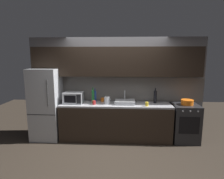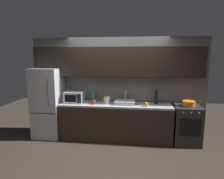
# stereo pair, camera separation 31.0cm
# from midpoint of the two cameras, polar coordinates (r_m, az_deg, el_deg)

# --- Properties ---
(ground_plane) EXTENTS (10.00, 10.00, 0.00)m
(ground_plane) POSITION_cam_midpoint_polar(r_m,az_deg,el_deg) (4.07, 1.94, -19.92)
(ground_plane) COLOR #2D261E
(back_wall) EXTENTS (4.40, 0.44, 2.50)m
(back_wall) POSITION_cam_midpoint_polar(r_m,az_deg,el_deg) (4.75, 3.37, 4.15)
(back_wall) COLOR slate
(back_wall) RESTS_ON ground
(counter_run) EXTENTS (2.66, 0.60, 0.90)m
(counter_run) POSITION_cam_midpoint_polar(r_m,az_deg,el_deg) (4.70, 2.99, -9.68)
(counter_run) COLOR black
(counter_run) RESTS_ON ground
(refrigerator) EXTENTS (0.68, 0.69, 1.74)m
(refrigerator) POSITION_cam_midpoint_polar(r_m,az_deg,el_deg) (4.99, -17.01, -3.90)
(refrigerator) COLOR #ADAFB5
(refrigerator) RESTS_ON ground
(oven_range) EXTENTS (0.60, 0.62, 0.90)m
(oven_range) POSITION_cam_midpoint_polar(r_m,az_deg,el_deg) (4.88, 23.25, -9.73)
(oven_range) COLOR #232326
(oven_range) RESTS_ON ground
(microwave) EXTENTS (0.46, 0.35, 0.27)m
(microwave) POSITION_cam_midpoint_polar(r_m,az_deg,el_deg) (4.74, -9.48, -2.28)
(microwave) COLOR #A8AAAF
(microwave) RESTS_ON counter_run
(sink_basin) EXTENTS (0.48, 0.38, 0.30)m
(sink_basin) POSITION_cam_midpoint_polar(r_m,az_deg,el_deg) (4.58, 5.84, -3.82)
(sink_basin) COLOR #ADAFB5
(sink_basin) RESTS_ON counter_run
(kettle) EXTENTS (0.17, 0.14, 0.20)m
(kettle) POSITION_cam_midpoint_polar(r_m,az_deg,el_deg) (4.54, 0.43, -3.28)
(kettle) COLOR #B7BABF
(kettle) RESTS_ON counter_run
(wine_bottle_dark) EXTENTS (0.08, 0.08, 0.37)m
(wine_bottle_dark) POSITION_cam_midpoint_polar(r_m,az_deg,el_deg) (4.69, 14.98, -2.30)
(wine_bottle_dark) COLOR black
(wine_bottle_dark) RESTS_ON counter_run
(wine_bottle_blue) EXTENTS (0.06, 0.06, 0.35)m
(wine_bottle_blue) POSITION_cam_midpoint_polar(r_m,az_deg,el_deg) (4.76, -3.06, -2.00)
(wine_bottle_blue) COLOR #234299
(wine_bottle_blue) RESTS_ON counter_run
(wine_bottle_green) EXTENTS (0.07, 0.07, 0.39)m
(wine_bottle_green) POSITION_cam_midpoint_polar(r_m,az_deg,el_deg) (4.63, -3.74, -2.07)
(wine_bottle_green) COLOR #1E6B2D
(wine_bottle_green) RESTS_ON counter_run
(mug_yellow) EXTENTS (0.07, 0.07, 0.09)m
(mug_yellow) POSITION_cam_midpoint_polar(r_m,az_deg,el_deg) (4.40, 12.39, -4.50)
(mug_yellow) COLOR gold
(mug_yellow) RESTS_ON counter_run
(mug_orange) EXTENTS (0.09, 0.09, 0.09)m
(mug_orange) POSITION_cam_midpoint_polar(r_m,az_deg,el_deg) (4.79, -0.87, -3.08)
(mug_orange) COLOR orange
(mug_orange) RESTS_ON counter_run
(mug_red) EXTENTS (0.08, 0.08, 0.09)m
(mug_red) POSITION_cam_midpoint_polar(r_m,az_deg,el_deg) (4.52, -3.51, -3.88)
(mug_red) COLOR #A82323
(mug_red) RESTS_ON counter_run
(cooking_pot) EXTENTS (0.29, 0.29, 0.12)m
(cooking_pot) POSITION_cam_midpoint_polar(r_m,az_deg,el_deg) (4.75, 23.93, -3.90)
(cooking_pot) COLOR orange
(cooking_pot) RESTS_ON oven_range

